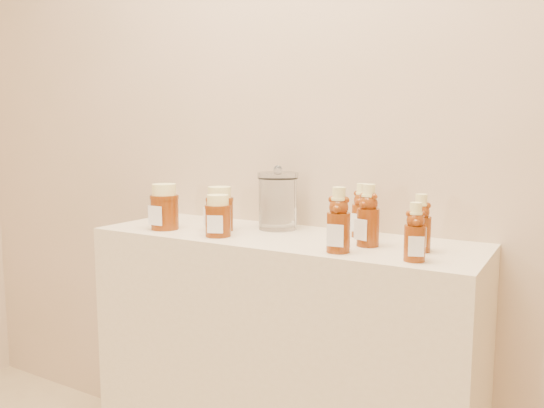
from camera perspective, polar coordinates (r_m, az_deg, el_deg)
The scene contains 11 objects.
wall_back at distance 1.78m, azimuth 4.23°, elevation 12.04°, with size 3.50×0.02×2.70m, color tan.
display_table at distance 1.77m, azimuth 0.93°, elevation -17.90°, with size 1.20×0.40×0.90m, color beige.
bear_bottle_back_left at distance 1.62m, azimuth 9.62°, elevation -0.30°, with size 0.06×0.06×0.18m, color #602307, non-canonical shape.
bear_bottle_back_mid at distance 1.48m, azimuth 10.33°, elevation -0.78°, with size 0.07×0.07×0.19m, color #602307, non-canonical shape.
bear_bottle_back_right at distance 1.44m, azimuth 15.70°, elevation -1.58°, with size 0.06×0.06×0.17m, color #602307, non-canonical shape.
bear_bottle_front_left at distance 1.39m, azimuth 7.18°, elevation -1.25°, with size 0.07×0.07×0.19m, color #602307, non-canonical shape.
bear_bottle_front_right at distance 1.33m, azimuth 15.15°, elevation -2.52°, with size 0.06×0.06×0.16m, color #602307, non-canonical shape.
honey_jar_left at distance 1.76m, azimuth -11.48°, elevation -0.28°, with size 0.09×0.09×0.15m, color #602307, non-canonical shape.
honey_jar_back at distance 1.71m, azimuth -5.65°, elevation -0.51°, with size 0.09×0.09×0.14m, color #602307, non-canonical shape.
honey_jar_front at distance 1.61m, azimuth -5.83°, elevation -1.25°, with size 0.08×0.08×0.13m, color #602307, non-canonical shape.
glass_canister at distance 1.72m, azimuth 0.63°, elevation 0.61°, with size 0.13×0.13×0.20m, color white, non-canonical shape.
Camera 1 is at (0.78, 0.16, 1.20)m, focal length 35.00 mm.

